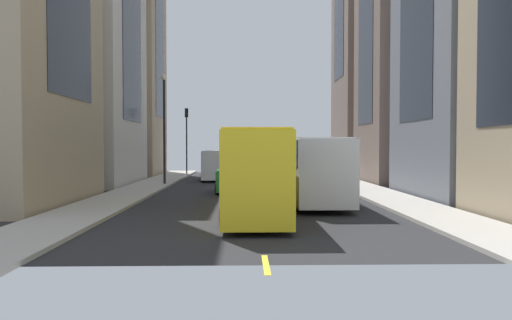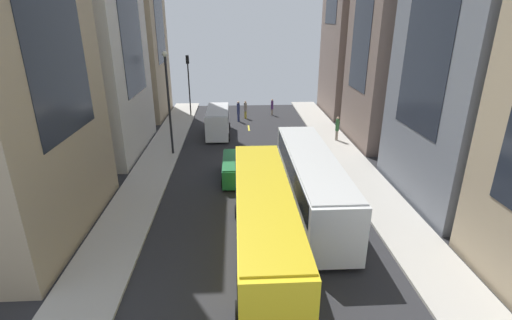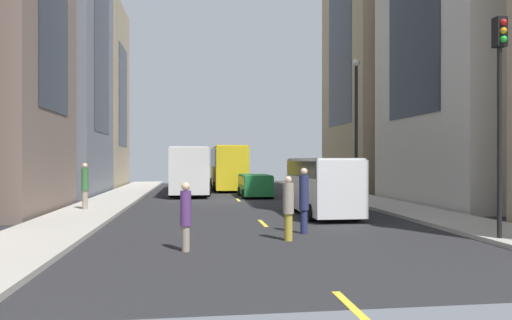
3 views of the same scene
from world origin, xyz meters
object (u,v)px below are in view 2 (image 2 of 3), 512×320
object	(u,v)px
car_green_0	(236,167)
pedestrian_walking_far	(272,107)
delivery_van_white	(218,120)
pedestrian_waiting_curb	(245,109)
streetcar_yellow	(264,218)
city_bus_white	(311,177)
pedestrian_crossing_near	(337,128)
pedestrian_crossing_mid	(238,111)
traffic_light_near_corner	(188,75)

from	to	relation	value
car_green_0	pedestrian_walking_far	bearing A→B (deg)	-103.27
delivery_van_white	car_green_0	xyz separation A→B (m)	(-1.69, 10.57, -0.63)
pedestrian_waiting_curb	pedestrian_walking_far	world-z (taller)	pedestrian_waiting_curb
streetcar_yellow	delivery_van_white	size ratio (longest dim) A/B	2.07
pedestrian_waiting_curb	city_bus_white	bearing A→B (deg)	-71.56
pedestrian_crossing_near	delivery_van_white	bearing A→B (deg)	40.07
pedestrian_waiting_curb	streetcar_yellow	bearing A→B (deg)	-79.98
pedestrian_crossing_near	pedestrian_walking_far	distance (m)	11.25
city_bus_white	pedestrian_crossing_mid	distance (m)	20.44
city_bus_white	pedestrian_waiting_curb	xyz separation A→B (m)	(3.24, -21.28, -0.94)
pedestrian_crossing_mid	delivery_van_white	bearing A→B (deg)	2.57
city_bus_white	delivery_van_white	size ratio (longest dim) A/B	2.08
car_green_0	traffic_light_near_corner	bearing A→B (deg)	-74.10
pedestrian_crossing_mid	pedestrian_walking_far	xyz separation A→B (m)	(-3.92, -2.56, -0.17)
city_bus_white	streetcar_yellow	world-z (taller)	streetcar_yellow
pedestrian_crossing_near	pedestrian_crossing_mid	bearing A→B (deg)	13.38
pedestrian_crossing_mid	pedestrian_walking_far	bearing A→B (deg)	148.01
car_green_0	pedestrian_crossing_mid	bearing A→B (deg)	-91.20
traffic_light_near_corner	pedestrian_waiting_curb	bearing A→B (deg)	168.68
pedestrian_waiting_curb	pedestrian_walking_far	bearing A→B (deg)	32.27
pedestrian_walking_far	traffic_light_near_corner	distance (m)	10.07
streetcar_yellow	pedestrian_walking_far	world-z (taller)	streetcar_yellow
delivery_van_white	car_green_0	world-z (taller)	delivery_van_white
city_bus_white	pedestrian_waiting_curb	size ratio (longest dim) A/B	6.16
streetcar_yellow	pedestrian_walking_far	bearing A→B (deg)	-96.32
delivery_van_white	car_green_0	distance (m)	10.72
city_bus_white	car_green_0	bearing A→B (deg)	-46.27
streetcar_yellow	pedestrian_walking_far	xyz separation A→B (m)	(-3.02, -27.28, -1.10)
pedestrian_crossing_near	traffic_light_near_corner	world-z (taller)	traffic_light_near_corner
pedestrian_crossing_mid	pedestrian_crossing_near	xyz separation A→B (m)	(-8.87, 7.54, 0.14)
city_bus_white	car_green_0	size ratio (longest dim) A/B	2.79
delivery_van_white	traffic_light_near_corner	xyz separation A→B (m)	(3.43, -7.40, 3.20)
delivery_van_white	pedestrian_crossing_mid	size ratio (longest dim) A/B	2.66
delivery_van_white	pedestrian_waiting_curb	bearing A→B (deg)	-114.53
car_green_0	pedestrian_walking_far	size ratio (longest dim) A/B	2.33
streetcar_yellow	traffic_light_near_corner	bearing A→B (deg)	-76.88
pedestrian_crossing_mid	traffic_light_near_corner	world-z (taller)	traffic_light_near_corner
pedestrian_walking_far	traffic_light_near_corner	xyz separation A→B (m)	(9.36, 0.05, 3.69)
city_bus_white	delivery_van_white	xyz separation A→B (m)	(6.05, -15.13, -0.49)
pedestrian_crossing_mid	pedestrian_crossing_near	bearing A→B (deg)	74.57
pedestrian_crossing_near	traffic_light_near_corner	bearing A→B (deg)	18.67
delivery_van_white	traffic_light_near_corner	distance (m)	8.76
pedestrian_crossing_mid	traffic_light_near_corner	bearing A→B (deg)	-89.82
delivery_van_white	pedestrian_crossing_near	size ratio (longest dim) A/B	2.70
delivery_van_white	streetcar_yellow	bearing A→B (deg)	98.37
city_bus_white	car_green_0	world-z (taller)	city_bus_white
delivery_van_white	pedestrian_waiting_curb	world-z (taller)	delivery_van_white
pedestrian_crossing_near	pedestrian_waiting_curb	xyz separation A→B (m)	(8.08, -8.80, -0.27)
streetcar_yellow	pedestrian_crossing_near	distance (m)	18.95
streetcar_yellow	car_green_0	size ratio (longest dim) A/B	2.77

